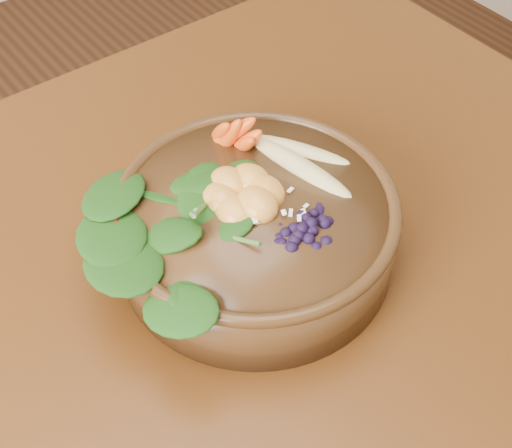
# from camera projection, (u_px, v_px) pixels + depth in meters

# --- Properties ---
(stoneware_bowl) EXTENTS (0.36, 0.36, 0.08)m
(stoneware_bowl) POSITION_uv_depth(u_px,v_px,m) (256.00, 230.00, 0.75)
(stoneware_bowl) COLOR #4B2F16
(stoneware_bowl) RESTS_ON dining_table
(kale_heap) EXTENTS (0.23, 0.22, 0.04)m
(kale_heap) POSITION_uv_depth(u_px,v_px,m) (179.00, 189.00, 0.71)
(kale_heap) COLOR #1E4C14
(kale_heap) RESTS_ON stoneware_bowl
(carrot_cluster) EXTENTS (0.08, 0.08, 0.08)m
(carrot_cluster) POSITION_uv_depth(u_px,v_px,m) (226.00, 117.00, 0.75)
(carrot_cluster) COLOR #F3531B
(carrot_cluster) RESTS_ON stoneware_bowl
(banana_halves) EXTENTS (0.10, 0.17, 0.03)m
(banana_halves) POSITION_uv_depth(u_px,v_px,m) (301.00, 148.00, 0.76)
(banana_halves) COLOR #E0CC84
(banana_halves) RESTS_ON stoneware_bowl
(mandarin_cluster) EXTENTS (0.11, 0.11, 0.03)m
(mandarin_cluster) POSITION_uv_depth(u_px,v_px,m) (243.00, 184.00, 0.72)
(mandarin_cluster) COLOR orange
(mandarin_cluster) RESTS_ON stoneware_bowl
(blueberry_pile) EXTENTS (0.16, 0.14, 0.04)m
(blueberry_pile) POSITION_uv_depth(u_px,v_px,m) (309.00, 216.00, 0.69)
(blueberry_pile) COLOR black
(blueberry_pile) RESTS_ON stoneware_bowl
(coconut_flakes) EXTENTS (0.11, 0.09, 0.01)m
(coconut_flakes) POSITION_uv_depth(u_px,v_px,m) (273.00, 209.00, 0.71)
(coconut_flakes) COLOR white
(coconut_flakes) RESTS_ON stoneware_bowl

